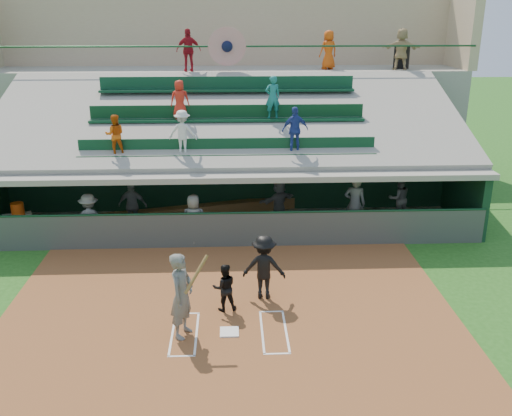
{
  "coord_description": "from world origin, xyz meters",
  "views": [
    {
      "loc": [
        0.1,
        -11.37,
        7.04
      ],
      "look_at": [
        0.77,
        3.5,
        1.8
      ],
      "focal_mm": 40.0,
      "sensor_mm": 36.0,
      "label": 1
    }
  ],
  "objects_px": {
    "home_plate": "(229,332)",
    "water_cooler": "(18,209)",
    "catcher": "(224,287)",
    "white_table": "(19,227)",
    "trash_bin": "(402,56)",
    "batter_at_plate": "(182,295)"
  },
  "relations": [
    {
      "from": "catcher",
      "to": "water_cooler",
      "type": "height_order",
      "value": "catcher"
    },
    {
      "from": "home_plate",
      "to": "trash_bin",
      "type": "relative_size",
      "value": 0.44
    },
    {
      "from": "home_plate",
      "to": "water_cooler",
      "type": "distance_m",
      "value": 9.06
    },
    {
      "from": "home_plate",
      "to": "catcher",
      "type": "relative_size",
      "value": 0.36
    },
    {
      "from": "white_table",
      "to": "catcher",
      "type": "bearing_deg",
      "value": -58.1
    },
    {
      "from": "catcher",
      "to": "white_table",
      "type": "distance_m",
      "value": 8.23
    },
    {
      "from": "home_plate",
      "to": "catcher",
      "type": "height_order",
      "value": "catcher"
    },
    {
      "from": "batter_at_plate",
      "to": "white_table",
      "type": "xyz_separation_m",
      "value": [
        -5.69,
        5.99,
        -0.61
      ]
    },
    {
      "from": "white_table",
      "to": "trash_bin",
      "type": "xyz_separation_m",
      "value": [
        14.1,
        7.26,
        4.67
      ]
    },
    {
      "from": "batter_at_plate",
      "to": "water_cooler",
      "type": "bearing_deg",
      "value": 133.17
    },
    {
      "from": "home_plate",
      "to": "batter_at_plate",
      "type": "bearing_deg",
      "value": -177.67
    },
    {
      "from": "batter_at_plate",
      "to": "trash_bin",
      "type": "bearing_deg",
      "value": 57.58
    },
    {
      "from": "water_cooler",
      "to": "trash_bin",
      "type": "height_order",
      "value": "trash_bin"
    },
    {
      "from": "catcher",
      "to": "batter_at_plate",
      "type": "bearing_deg",
      "value": 40.96
    },
    {
      "from": "water_cooler",
      "to": "white_table",
      "type": "bearing_deg",
      "value": -104.13
    },
    {
      "from": "home_plate",
      "to": "trash_bin",
      "type": "distance_m",
      "value": 15.95
    },
    {
      "from": "catcher",
      "to": "water_cooler",
      "type": "relative_size",
      "value": 3.0
    },
    {
      "from": "home_plate",
      "to": "water_cooler",
      "type": "xyz_separation_m",
      "value": [
        -6.71,
        6.01,
        0.96
      ]
    },
    {
      "from": "home_plate",
      "to": "water_cooler",
      "type": "bearing_deg",
      "value": 138.18
    },
    {
      "from": "catcher",
      "to": "water_cooler",
      "type": "distance_m",
      "value": 8.26
    },
    {
      "from": "white_table",
      "to": "trash_bin",
      "type": "bearing_deg",
      "value": 5.55
    },
    {
      "from": "water_cooler",
      "to": "trash_bin",
      "type": "relative_size",
      "value": 0.41
    }
  ]
}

